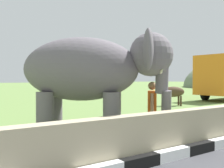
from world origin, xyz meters
The scene contains 4 objects.
barrier_parapet centered at (2.00, 3.69, 0.50)m, with size 28.00×0.36×1.00m, color tan.
elephant centered at (2.15, 5.57, 1.94)m, with size 3.93×3.66×2.96m.
person_handler centered at (3.63, 4.91, 0.93)m, with size 0.53×0.56×1.66m.
cow_near centered at (10.98, 10.96, 0.87)m, with size 1.88×1.20×1.23m.
Camera 1 is at (-1.29, -0.39, 1.74)m, focal length 41.05 mm.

